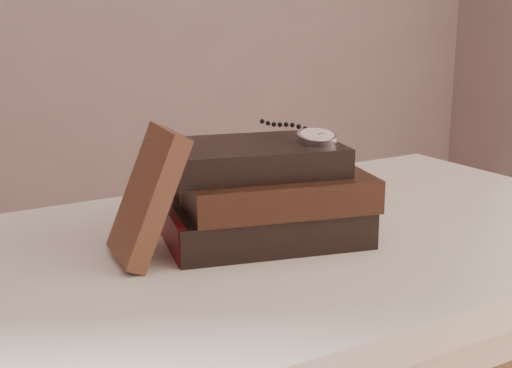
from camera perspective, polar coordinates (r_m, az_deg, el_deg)
table at (r=1.01m, az=3.37°, el=-8.82°), size 1.00×0.60×0.75m
book_stack at (r=0.94m, az=0.61°, el=-0.86°), size 0.29×0.24×0.13m
journal at (r=0.86m, az=-8.62°, el=-0.92°), size 0.10×0.11×0.16m
pocket_watch at (r=0.93m, az=4.69°, el=3.80°), size 0.06×0.16×0.02m
eyeglasses at (r=0.99m, az=-5.88°, el=0.72°), size 0.13×0.14×0.05m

